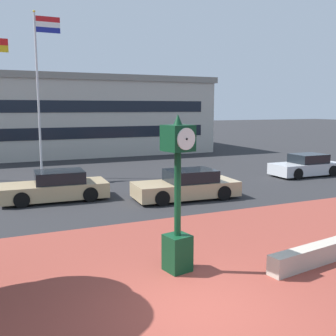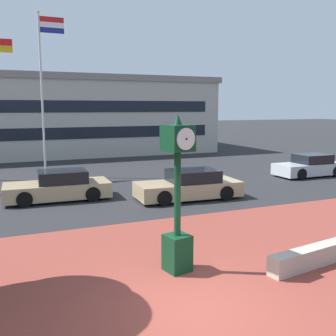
{
  "view_description": "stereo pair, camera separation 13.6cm",
  "coord_description": "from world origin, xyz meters",
  "px_view_note": "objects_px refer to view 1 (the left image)",
  "views": [
    {
      "loc": [
        -3.54,
        -6.56,
        4.0
      ],
      "look_at": [
        0.35,
        2.2,
        2.53
      ],
      "focal_mm": 42.46,
      "sensor_mm": 36.0,
      "label": 1
    },
    {
      "loc": [
        -3.42,
        -6.61,
        4.0
      ],
      "look_at": [
        0.35,
        2.2,
        2.53
      ],
      "focal_mm": 42.46,
      "sensor_mm": 36.0,
      "label": 2
    }
  ],
  "objects_px": {
    "street_clock": "(178,199)",
    "car_street_near": "(187,186)",
    "car_street_distant": "(56,187)",
    "car_street_mid": "(306,166)",
    "civic_building": "(51,115)",
    "flagpole_secondary": "(40,84)"
  },
  "relations": [
    {
      "from": "street_clock",
      "to": "car_street_near",
      "type": "xyz_separation_m",
      "value": [
        3.74,
        6.94,
        -1.25
      ]
    },
    {
      "from": "car_street_distant",
      "to": "car_street_mid",
      "type": "bearing_deg",
      "value": -85.82
    },
    {
      "from": "car_street_distant",
      "to": "civic_building",
      "type": "distance_m",
      "value": 20.06
    },
    {
      "from": "car_street_near",
      "to": "car_street_distant",
      "type": "distance_m",
      "value": 5.71
    },
    {
      "from": "car_street_mid",
      "to": "flagpole_secondary",
      "type": "bearing_deg",
      "value": 68.49
    },
    {
      "from": "car_street_distant",
      "to": "civic_building",
      "type": "bearing_deg",
      "value": -4.95
    },
    {
      "from": "car_street_near",
      "to": "flagpole_secondary",
      "type": "xyz_separation_m",
      "value": [
        -5.11,
        8.21,
        4.72
      ]
    },
    {
      "from": "car_street_mid",
      "to": "car_street_distant",
      "type": "bearing_deg",
      "value": 92.15
    },
    {
      "from": "flagpole_secondary",
      "to": "civic_building",
      "type": "height_order",
      "value": "flagpole_secondary"
    },
    {
      "from": "car_street_near",
      "to": "flagpole_secondary",
      "type": "relative_size",
      "value": 0.51
    },
    {
      "from": "street_clock",
      "to": "flagpole_secondary",
      "type": "relative_size",
      "value": 0.42
    },
    {
      "from": "car_street_near",
      "to": "car_street_distant",
      "type": "relative_size",
      "value": 1.04
    },
    {
      "from": "street_clock",
      "to": "car_street_mid",
      "type": "xyz_separation_m",
      "value": [
        12.83,
        9.4,
        -1.25
      ]
    },
    {
      "from": "car_street_distant",
      "to": "civic_building",
      "type": "xyz_separation_m",
      "value": [
        2.58,
        19.7,
        2.74
      ]
    },
    {
      "from": "street_clock",
      "to": "car_street_distant",
      "type": "height_order",
      "value": "street_clock"
    },
    {
      "from": "car_street_mid",
      "to": "car_street_distant",
      "type": "xyz_separation_m",
      "value": [
        -14.43,
        -0.42,
        0.0
      ]
    },
    {
      "from": "flagpole_secondary",
      "to": "car_street_distant",
      "type": "bearing_deg",
      "value": -92.04
    },
    {
      "from": "street_clock",
      "to": "car_street_mid",
      "type": "height_order",
      "value": "street_clock"
    },
    {
      "from": "street_clock",
      "to": "car_street_mid",
      "type": "bearing_deg",
      "value": 25.11
    },
    {
      "from": "car_street_distant",
      "to": "street_clock",
      "type": "bearing_deg",
      "value": -167.44
    },
    {
      "from": "street_clock",
      "to": "car_street_mid",
      "type": "relative_size",
      "value": 0.92
    },
    {
      "from": "car_street_mid",
      "to": "car_street_near",
      "type": "bearing_deg",
      "value": 105.66
    }
  ]
}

